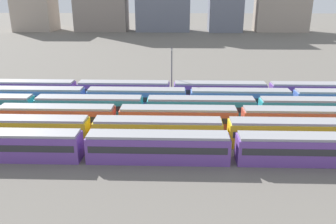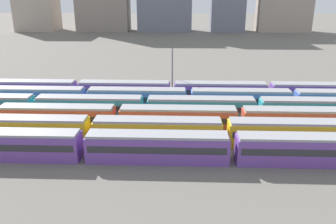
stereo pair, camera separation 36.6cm
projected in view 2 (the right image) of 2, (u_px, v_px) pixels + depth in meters
ground_plane at (10, 122)px, 57.42m from camera, size 600.00×600.00×0.00m
train_track_0 at (84, 146)px, 43.95m from camera, size 74.70×3.06×3.75m
train_track_1 at (91, 130)px, 48.87m from camera, size 74.70×3.06×3.75m
train_track_2 at (239, 119)px, 52.98m from camera, size 112.50×3.06×3.75m
train_track_3 at (201, 108)px, 58.09m from camera, size 93.60×3.06×3.75m
train_track_4 at (293, 100)px, 62.38m from camera, size 112.50×3.06×3.75m
train_track_5 at (172, 91)px, 68.08m from camera, size 74.70×3.06×3.75m
catenary_pole_1 at (172, 69)px, 69.67m from camera, size 0.24×3.20×10.14m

